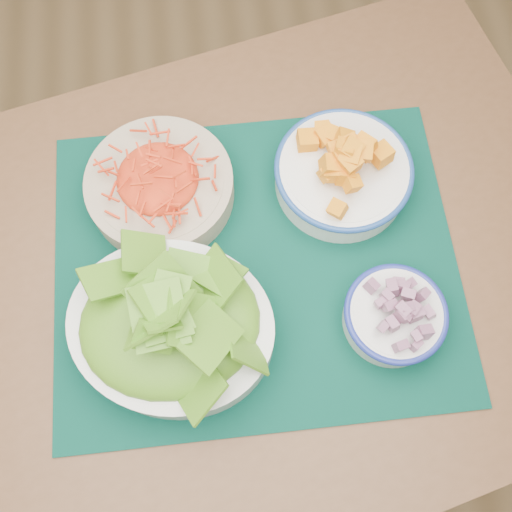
{
  "coord_description": "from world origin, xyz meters",
  "views": [
    {
      "loc": [
        0.22,
        -0.0,
        1.56
      ],
      "look_at": [
        0.26,
        0.28,
        0.78
      ],
      "focal_mm": 40.0,
      "sensor_mm": 36.0,
      "label": 1
    }
  ],
  "objects_px": {
    "table": "(215,299)",
    "carrot_bowl": "(159,183)",
    "squash_bowl": "(344,168)",
    "onion_bowl": "(395,315)",
    "lettuce_bowl": "(169,322)",
    "placemat": "(256,263)"
  },
  "relations": [
    {
      "from": "placemat",
      "to": "lettuce_bowl",
      "type": "xyz_separation_m",
      "value": [
        -0.13,
        -0.09,
        0.07
      ]
    },
    {
      "from": "carrot_bowl",
      "to": "squash_bowl",
      "type": "relative_size",
      "value": 1.13
    },
    {
      "from": "placemat",
      "to": "carrot_bowl",
      "type": "height_order",
      "value": "carrot_bowl"
    },
    {
      "from": "onion_bowl",
      "to": "squash_bowl",
      "type": "bearing_deg",
      "value": 98.44
    },
    {
      "from": "table",
      "to": "squash_bowl",
      "type": "relative_size",
      "value": 6.41
    },
    {
      "from": "onion_bowl",
      "to": "placemat",
      "type": "bearing_deg",
      "value": 148.46
    },
    {
      "from": "placemat",
      "to": "carrot_bowl",
      "type": "xyz_separation_m",
      "value": [
        -0.13,
        0.13,
        0.04
      ]
    },
    {
      "from": "table",
      "to": "carrot_bowl",
      "type": "xyz_separation_m",
      "value": [
        -0.06,
        0.15,
        0.14
      ]
    },
    {
      "from": "squash_bowl",
      "to": "onion_bowl",
      "type": "height_order",
      "value": "squash_bowl"
    },
    {
      "from": "onion_bowl",
      "to": "lettuce_bowl",
      "type": "bearing_deg",
      "value": 176.54
    },
    {
      "from": "table",
      "to": "lettuce_bowl",
      "type": "height_order",
      "value": "lettuce_bowl"
    },
    {
      "from": "table",
      "to": "carrot_bowl",
      "type": "relative_size",
      "value": 5.65
    },
    {
      "from": "lettuce_bowl",
      "to": "onion_bowl",
      "type": "height_order",
      "value": "lettuce_bowl"
    },
    {
      "from": "onion_bowl",
      "to": "carrot_bowl",
      "type": "bearing_deg",
      "value": 142.38
    },
    {
      "from": "table",
      "to": "squash_bowl",
      "type": "xyz_separation_m",
      "value": [
        0.22,
        0.14,
        0.15
      ]
    },
    {
      "from": "placemat",
      "to": "lettuce_bowl",
      "type": "distance_m",
      "value": 0.17
    },
    {
      "from": "placemat",
      "to": "onion_bowl",
      "type": "bearing_deg",
      "value": -30.9
    },
    {
      "from": "table",
      "to": "lettuce_bowl",
      "type": "relative_size",
      "value": 3.91
    },
    {
      "from": "placemat",
      "to": "squash_bowl",
      "type": "distance_m",
      "value": 0.2
    },
    {
      "from": "placemat",
      "to": "carrot_bowl",
      "type": "relative_size",
      "value": 2.51
    },
    {
      "from": "squash_bowl",
      "to": "lettuce_bowl",
      "type": "xyz_separation_m",
      "value": [
        -0.28,
        -0.21,
        0.02
      ]
    },
    {
      "from": "carrot_bowl",
      "to": "lettuce_bowl",
      "type": "xyz_separation_m",
      "value": [
        0.0,
        -0.22,
        0.03
      ]
    }
  ]
}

